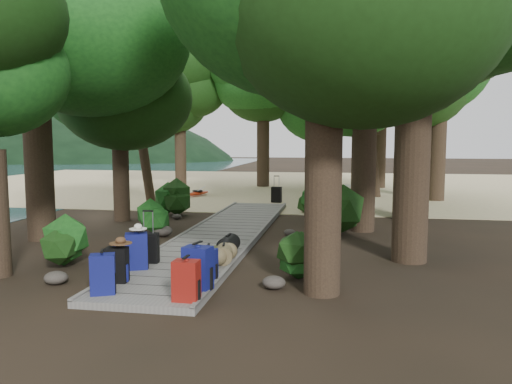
% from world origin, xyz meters
% --- Properties ---
extents(ground, '(120.00, 120.00, 0.00)m').
position_xyz_m(ground, '(0.00, 0.00, 0.00)').
color(ground, black).
rests_on(ground, ground).
extents(sand_beach, '(40.00, 22.00, 0.02)m').
position_xyz_m(sand_beach, '(0.00, 16.00, 0.01)').
color(sand_beach, '#CEBD8B').
rests_on(sand_beach, ground).
extents(distant_hill, '(32.00, 16.00, 12.00)m').
position_xyz_m(distant_hill, '(-40.00, 48.00, 0.00)').
color(distant_hill, black).
rests_on(distant_hill, ground).
extents(boardwalk, '(2.00, 12.00, 0.12)m').
position_xyz_m(boardwalk, '(0.00, 1.00, 0.06)').
color(boardwalk, slate).
rests_on(boardwalk, ground).
extents(backpack_left_a, '(0.45, 0.39, 0.71)m').
position_xyz_m(backpack_left_a, '(-0.63, -4.57, 0.47)').
color(backpack_left_a, navy).
rests_on(backpack_left_a, boardwalk).
extents(backpack_left_b, '(0.39, 0.29, 0.67)m').
position_xyz_m(backpack_left_b, '(-0.71, -3.92, 0.45)').
color(backpack_left_b, black).
rests_on(backpack_left_b, boardwalk).
extents(backpack_left_c, '(0.49, 0.43, 0.76)m').
position_xyz_m(backpack_left_c, '(-0.73, -3.02, 0.50)').
color(backpack_left_c, navy).
rests_on(backpack_left_c, boardwalk).
extents(backpack_right_a, '(0.39, 0.29, 0.69)m').
position_xyz_m(backpack_right_a, '(0.77, -4.67, 0.46)').
color(backpack_right_a, maroon).
rests_on(backpack_right_a, boardwalk).
extents(backpack_right_b, '(0.49, 0.39, 0.79)m').
position_xyz_m(backpack_right_b, '(0.79, -4.10, 0.52)').
color(backpack_right_b, navy).
rests_on(backpack_right_b, boardwalk).
extents(backpack_right_c, '(0.38, 0.29, 0.60)m').
position_xyz_m(backpack_right_c, '(0.77, -3.51, 0.42)').
color(backpack_right_c, navy).
rests_on(backpack_right_c, boardwalk).
extents(backpack_right_d, '(0.35, 0.29, 0.48)m').
position_xyz_m(backpack_right_d, '(0.62, -2.83, 0.36)').
color(backpack_right_d, '#303714').
rests_on(backpack_right_d, boardwalk).
extents(duffel_right_khaki, '(0.45, 0.59, 0.36)m').
position_xyz_m(duffel_right_khaki, '(0.79, -2.29, 0.30)').
color(duffel_right_khaki, '#726544').
rests_on(duffel_right_khaki, boardwalk).
extents(duffel_right_black, '(0.41, 0.62, 0.38)m').
position_xyz_m(duffel_right_black, '(0.70, -1.49, 0.31)').
color(duffel_right_black, black).
rests_on(duffel_right_black, boardwalk).
extents(suitcase_on_boardwalk, '(0.41, 0.26, 0.60)m').
position_xyz_m(suitcase_on_boardwalk, '(-0.68, -2.54, 0.42)').
color(suitcase_on_boardwalk, black).
rests_on(suitcase_on_boardwalk, boardwalk).
extents(lone_suitcase_on_sand, '(0.43, 0.28, 0.63)m').
position_xyz_m(lone_suitcase_on_sand, '(0.49, 8.15, 0.34)').
color(lone_suitcase_on_sand, black).
rests_on(lone_suitcase_on_sand, sand_beach).
extents(hat_brown, '(0.39, 0.39, 0.12)m').
position_xyz_m(hat_brown, '(-0.64, -3.88, 0.85)').
color(hat_brown, '#51351E').
rests_on(hat_brown, backpack_left_b).
extents(hat_white, '(0.33, 0.33, 0.11)m').
position_xyz_m(hat_white, '(-0.70, -3.00, 0.93)').
color(hat_white, silver).
rests_on(hat_white, backpack_left_c).
extents(kayak, '(1.77, 3.44, 0.34)m').
position_xyz_m(kayak, '(-3.32, 9.85, 0.19)').
color(kayak, '#A4250E').
rests_on(kayak, sand_beach).
extents(sun_lounger, '(0.61, 1.68, 0.54)m').
position_xyz_m(sun_lounger, '(3.32, 10.31, 0.29)').
color(sun_lounger, silver).
rests_on(sun_lounger, sand_beach).
extents(tree_right_a, '(5.20, 5.20, 8.66)m').
position_xyz_m(tree_right_a, '(2.77, -3.58, 4.33)').
color(tree_right_a, black).
rests_on(tree_right_a, ground).
extents(tree_right_b, '(5.86, 5.86, 10.46)m').
position_xyz_m(tree_right_b, '(4.49, -1.02, 5.23)').
color(tree_right_b, black).
rests_on(tree_right_b, ground).
extents(tree_right_c, '(5.41, 5.41, 9.36)m').
position_xyz_m(tree_right_c, '(3.67, 2.40, 4.68)').
color(tree_right_c, black).
rests_on(tree_right_c, ground).
extents(tree_right_d, '(6.45, 6.45, 11.83)m').
position_xyz_m(tree_right_d, '(5.24, 4.47, 5.91)').
color(tree_right_d, black).
rests_on(tree_right_d, ground).
extents(tree_right_e, '(4.68, 4.68, 8.42)m').
position_xyz_m(tree_right_e, '(3.71, 7.26, 4.21)').
color(tree_right_e, black).
rests_on(tree_right_e, ground).
extents(tree_right_f, '(5.50, 5.50, 9.83)m').
position_xyz_m(tree_right_f, '(6.99, 10.04, 4.91)').
color(tree_right_f, black).
rests_on(tree_right_f, ground).
extents(tree_left_b, '(5.53, 5.53, 9.95)m').
position_xyz_m(tree_left_b, '(-4.50, -0.23, 4.97)').
color(tree_left_b, black).
rests_on(tree_left_b, ground).
extents(tree_left_c, '(4.17, 4.17, 7.25)m').
position_xyz_m(tree_left_c, '(-3.78, 2.96, 3.62)').
color(tree_left_c, black).
rests_on(tree_left_c, ground).
extents(tree_back_a, '(5.62, 5.62, 9.72)m').
position_xyz_m(tree_back_a, '(-1.16, 15.10, 4.86)').
color(tree_back_a, black).
rests_on(tree_back_a, ground).
extents(tree_back_b, '(5.04, 5.04, 9.00)m').
position_xyz_m(tree_back_b, '(1.96, 15.65, 4.50)').
color(tree_back_b, black).
rests_on(tree_back_b, ground).
extents(tree_back_c, '(5.11, 5.11, 9.20)m').
position_xyz_m(tree_back_c, '(5.04, 15.39, 4.60)').
color(tree_back_c, black).
rests_on(tree_back_c, ground).
extents(tree_back_d, '(5.39, 5.39, 8.98)m').
position_xyz_m(tree_back_d, '(-5.83, 15.06, 4.49)').
color(tree_back_d, black).
rests_on(tree_back_d, ground).
extents(palm_right_a, '(4.96, 4.96, 8.45)m').
position_xyz_m(palm_right_a, '(2.51, 6.08, 4.22)').
color(palm_right_a, '#143F11').
rests_on(palm_right_a, ground).
extents(palm_right_b, '(4.27, 4.27, 8.25)m').
position_xyz_m(palm_right_b, '(4.63, 11.15, 4.12)').
color(palm_right_b, '#143F11').
rests_on(palm_right_b, ground).
extents(palm_right_c, '(4.72, 4.72, 7.51)m').
position_xyz_m(palm_right_c, '(2.56, 12.40, 3.76)').
color(palm_right_c, '#143F11').
rests_on(palm_right_c, ground).
extents(palm_left_a, '(4.86, 4.86, 7.73)m').
position_xyz_m(palm_left_a, '(-4.33, 6.10, 3.86)').
color(palm_left_a, '#143F11').
rests_on(palm_left_a, ground).
extents(rock_left_a, '(0.42, 0.38, 0.23)m').
position_xyz_m(rock_left_a, '(-1.90, -3.84, 0.12)').
color(rock_left_a, '#4C473F').
rests_on(rock_left_a, ground).
extents(rock_left_b, '(0.35, 0.32, 0.19)m').
position_xyz_m(rock_left_b, '(-2.69, -2.25, 0.10)').
color(rock_left_b, '#4C473F').
rests_on(rock_left_b, ground).
extents(rock_left_c, '(0.55, 0.49, 0.30)m').
position_xyz_m(rock_left_c, '(-1.60, 0.67, 0.15)').
color(rock_left_c, '#4C473F').
rests_on(rock_left_c, ground).
extents(rock_left_d, '(0.31, 0.28, 0.17)m').
position_xyz_m(rock_left_d, '(-2.15, 3.50, 0.08)').
color(rock_left_d, '#4C473F').
rests_on(rock_left_d, ground).
extents(rock_right_a, '(0.41, 0.37, 0.22)m').
position_xyz_m(rock_right_a, '(1.95, -3.46, 0.11)').
color(rock_right_a, '#4C473F').
rests_on(rock_right_a, ground).
extents(rock_right_b, '(0.41, 0.37, 0.23)m').
position_xyz_m(rock_right_b, '(2.32, -1.36, 0.11)').
color(rock_right_b, '#4C473F').
rests_on(rock_right_b, ground).
extents(rock_right_c, '(0.32, 0.29, 0.17)m').
position_xyz_m(rock_right_c, '(1.73, 1.35, 0.09)').
color(rock_right_c, '#4C473F').
rests_on(rock_right_c, ground).
extents(shrub_left_a, '(1.00, 1.00, 0.90)m').
position_xyz_m(shrub_left_a, '(-2.37, -2.82, 0.45)').
color(shrub_left_a, '#144515').
rests_on(shrub_left_a, ground).
extents(shrub_left_b, '(1.03, 1.03, 0.93)m').
position_xyz_m(shrub_left_b, '(-1.94, 0.62, 0.46)').
color(shrub_left_b, '#144515').
rests_on(shrub_left_b, ground).
extents(shrub_left_c, '(1.33, 1.33, 1.20)m').
position_xyz_m(shrub_left_c, '(-2.57, 4.31, 0.60)').
color(shrub_left_c, '#144515').
rests_on(shrub_left_c, ground).
extents(shrub_right_a, '(0.92, 0.92, 0.82)m').
position_xyz_m(shrub_right_a, '(2.41, -2.81, 0.41)').
color(shrub_right_a, '#144515').
rests_on(shrub_right_a, ground).
extents(shrub_right_b, '(1.38, 1.38, 1.24)m').
position_xyz_m(shrub_right_b, '(2.94, 1.87, 0.62)').
color(shrub_right_b, '#144515').
rests_on(shrub_right_b, ground).
extents(shrub_right_c, '(0.93, 0.93, 0.84)m').
position_xyz_m(shrub_right_c, '(2.07, 5.53, 0.42)').
color(shrub_right_c, '#144515').
rests_on(shrub_right_c, ground).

